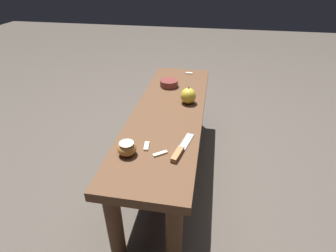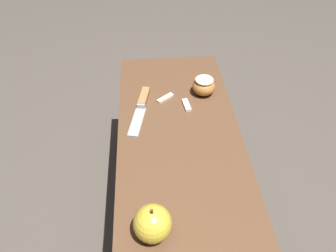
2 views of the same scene
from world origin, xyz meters
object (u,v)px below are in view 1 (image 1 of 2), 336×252
(apple_cut, at_px, (127,148))
(bowl, at_px, (169,83))
(knife, at_px, (180,151))
(wooden_bench, at_px, (169,122))
(apple_whole, at_px, (188,96))

(apple_cut, relative_size, bowl, 0.68)
(knife, bearing_deg, bowl, 26.24)
(apple_cut, bearing_deg, wooden_bench, -14.12)
(wooden_bench, bearing_deg, apple_cut, 165.88)
(apple_whole, bearing_deg, bowl, 34.54)
(wooden_bench, xyz_separation_m, knife, (-0.34, -0.11, 0.08))
(knife, height_order, apple_whole, apple_whole)
(wooden_bench, distance_m, bowl, 0.32)
(apple_cut, bearing_deg, apple_whole, -21.06)
(apple_whole, distance_m, bowl, 0.25)
(wooden_bench, height_order, bowl, bowl)
(wooden_bench, height_order, apple_whole, apple_whole)
(bowl, bearing_deg, apple_cut, 175.99)
(bowl, bearing_deg, wooden_bench, -170.59)
(wooden_bench, bearing_deg, apple_whole, -42.62)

